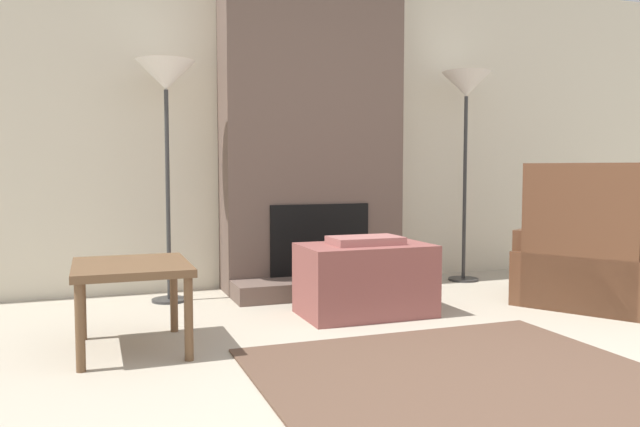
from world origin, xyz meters
name	(u,v)px	position (x,y,z in m)	size (l,w,h in m)	color
wall_back	(303,125)	(0.00, 3.13, 1.30)	(7.88, 0.06, 2.60)	beige
fireplace	(312,131)	(0.00, 2.89, 1.24)	(1.42, 0.73, 2.60)	brown
ottoman	(365,278)	(0.01, 1.88, 0.24)	(0.83, 0.51, 0.51)	#8C4C47
armchair	(592,265)	(1.60, 1.61, 0.28)	(1.24, 1.23, 0.98)	brown
side_table	(131,274)	(-1.46, 1.58, 0.40)	(0.58, 0.67, 0.46)	brown
floor_lamp_left	(166,87)	(-1.13, 2.74, 1.51)	(0.41, 0.41, 1.69)	#333333
floor_lamp_right	(466,94)	(1.30, 2.74, 1.56)	(0.41, 0.41, 1.75)	#333333
area_rug	(460,375)	(-0.09, 0.63, 0.01)	(1.81, 1.50, 0.01)	brown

